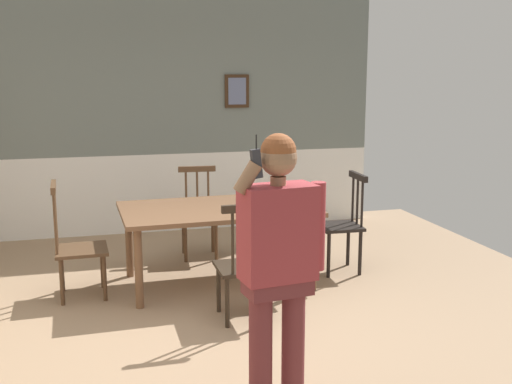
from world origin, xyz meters
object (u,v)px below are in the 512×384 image
at_px(chair_by_doorway, 76,245).
at_px(chair_at_table_head, 199,214).
at_px(dining_table, 218,215).
at_px(chair_near_window, 343,224).
at_px(chair_opposite_corner, 244,265).
at_px(person_figure, 279,253).

xyz_separation_m(chair_by_doorway, chair_at_table_head, (1.25, 0.95, -0.00)).
bearing_deg(dining_table, chair_at_table_head, 91.35).
bearing_deg(chair_near_window, chair_by_doorway, 93.79).
relative_size(chair_by_doorway, chair_at_table_head, 1.07).
xyz_separation_m(chair_near_window, chair_opposite_corner, (-1.25, -0.96, -0.02)).
relative_size(dining_table, chair_at_table_head, 1.87).
xyz_separation_m(chair_opposite_corner, person_figure, (-0.12, -1.31, 0.48)).
bearing_deg(chair_at_table_head, chair_by_doorway, 41.94).
distance_m(chair_by_doorway, chair_opposite_corner, 1.57).
distance_m(dining_table, chair_by_doorway, 1.29).
distance_m(chair_at_table_head, person_figure, 3.19).
height_order(chair_near_window, chair_at_table_head, chair_near_window).
height_order(dining_table, chair_opposite_corner, chair_opposite_corner).
xyz_separation_m(chair_near_window, chair_by_doorway, (-2.55, -0.07, -0.01)).
distance_m(chair_at_table_head, chair_opposite_corner, 1.84).
bearing_deg(chair_near_window, chair_opposite_corner, 129.68).
bearing_deg(chair_opposite_corner, dining_table, 91.71).
xyz_separation_m(chair_by_doorway, chair_opposite_corner, (1.30, -0.89, -0.01)).
bearing_deg(chair_by_doorway, chair_at_table_head, 125.48).
bearing_deg(chair_by_doorway, chair_opposite_corner, 53.94).
distance_m(chair_near_window, chair_opposite_corner, 1.57).
bearing_deg(chair_near_window, chair_at_table_head, 57.83).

